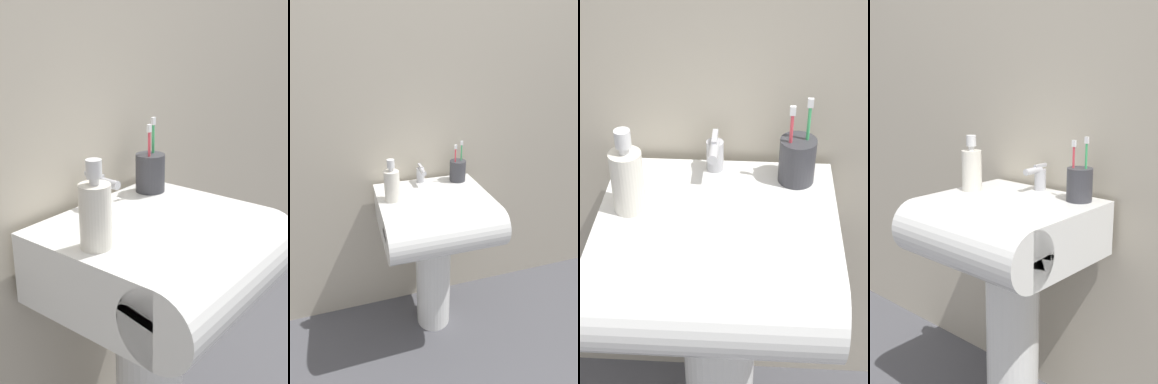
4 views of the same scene
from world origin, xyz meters
TOP-DOWN VIEW (x-y plane):
  - wall_back at (0.00, 0.24)m, footprint 5.00×0.05m
  - sink_pedestal at (0.00, 0.00)m, footprint 0.18×0.18m
  - sink_basin at (0.00, -0.06)m, footprint 0.49×0.47m
  - faucet at (-0.02, 0.15)m, footprint 0.04×0.10m
  - toothbrush_cup at (0.16, 0.12)m, footprint 0.08×0.08m
  - soap_bottle at (-0.18, -0.00)m, footprint 0.07×0.07m

SIDE VIEW (x-z plane):
  - sink_pedestal at x=0.00m, z-range 0.00..0.60m
  - sink_basin at x=0.00m, z-range 0.60..0.77m
  - faucet at x=-0.02m, z-range 0.78..0.86m
  - toothbrush_cup at x=0.16m, z-range 0.73..0.93m
  - soap_bottle at x=-0.18m, z-range 0.75..0.94m
  - wall_back at x=0.00m, z-range 0.00..2.40m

